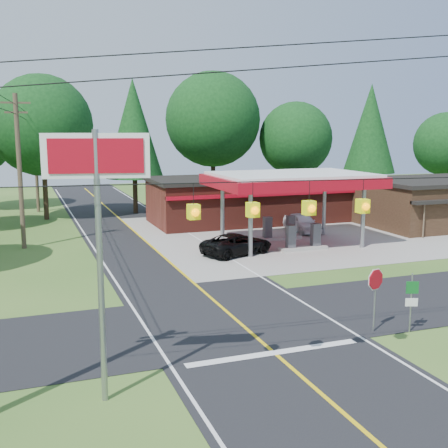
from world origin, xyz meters
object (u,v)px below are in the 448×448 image
object	(u,v)px
gas_canopy	(292,182)
sedan_car	(302,223)
big_stop_sign	(98,199)
octagonal_stop_sign	(375,284)
suv_car	(237,244)

from	to	relation	value
gas_canopy	sedan_car	distance (m)	6.14
big_stop_sign	sedan_car	bearing A→B (deg)	50.61
octagonal_stop_sign	suv_car	bearing A→B (deg)	90.00
gas_canopy	octagonal_stop_sign	distance (m)	16.80
gas_canopy	suv_car	xyz separation A→B (m)	(-4.50, -1.54, -3.60)
big_stop_sign	octagonal_stop_sign	world-z (taller)	big_stop_sign
suv_car	gas_canopy	bearing A→B (deg)	-90.81
sedan_car	octagonal_stop_sign	world-z (taller)	octagonal_stop_sign
gas_canopy	big_stop_sign	distance (m)	23.54
suv_car	big_stop_sign	xyz separation A→B (m)	(-10.57, -16.47, 5.22)
big_stop_sign	octagonal_stop_sign	size ratio (longest dim) A/B	3.04
gas_canopy	octagonal_stop_sign	world-z (taller)	gas_canopy
sedan_car	suv_car	bearing A→B (deg)	-141.67
suv_car	sedan_car	size ratio (longest dim) A/B	1.14
gas_canopy	big_stop_sign	xyz separation A→B (m)	(-15.07, -18.01, 1.61)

